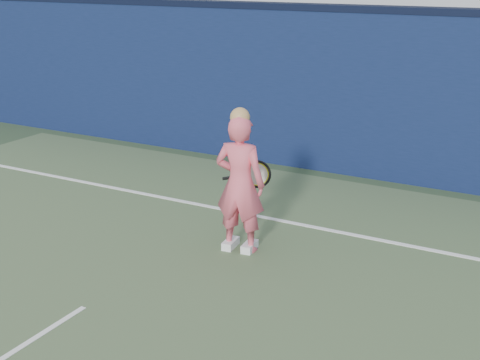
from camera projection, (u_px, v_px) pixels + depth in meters
The scene contains 5 objects.
ground at pixel (4, 359), 5.65m from camera, with size 80.00×80.00×0.00m, color #2B4228.
backstop_wall at pixel (311, 91), 10.67m from camera, with size 24.00×0.40×2.50m, color #0D193A.
wall_cap at pixel (314, 7), 10.27m from camera, with size 24.00×0.42×0.10m, color black.
player at pixel (240, 183), 7.57m from camera, with size 0.63×0.46×1.69m.
racket at pixel (255, 174), 7.94m from camera, with size 0.65×0.17×0.34m.
Camera 1 is at (4.12, -3.33, 3.18)m, focal length 50.00 mm.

